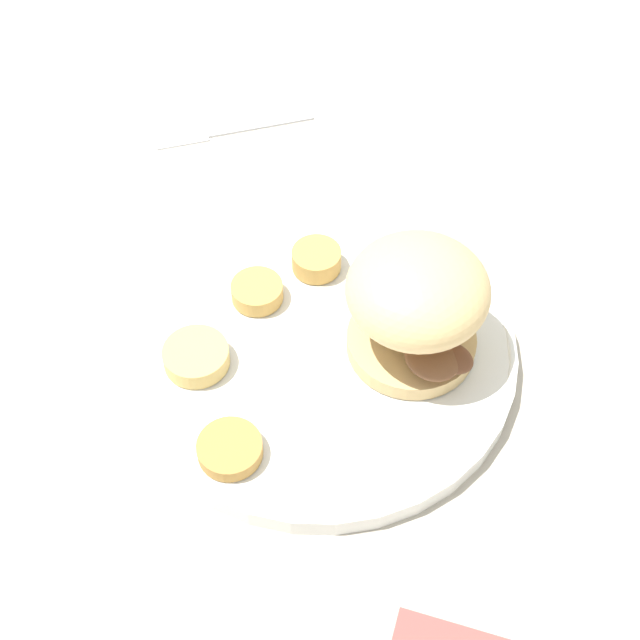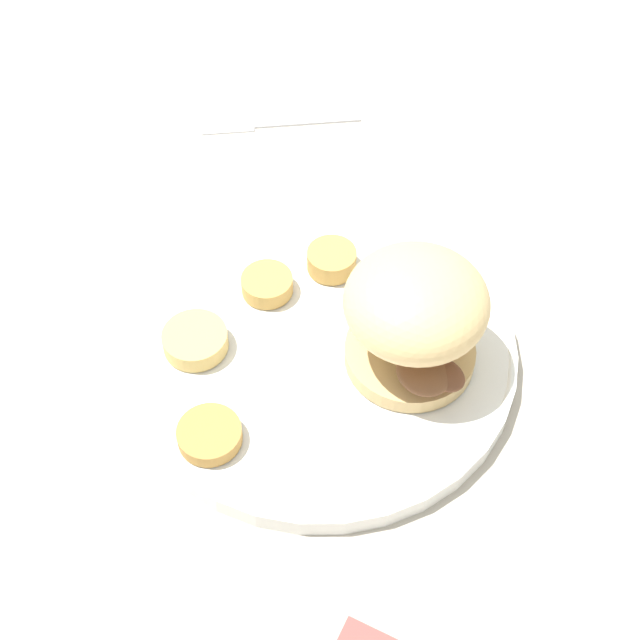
% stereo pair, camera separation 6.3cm
% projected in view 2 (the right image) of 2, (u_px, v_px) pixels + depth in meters
% --- Properties ---
extents(ground_plane, '(4.00, 4.00, 0.00)m').
position_uv_depth(ground_plane, '(320.00, 355.00, 0.67)').
color(ground_plane, '#B2A899').
extents(dinner_plate, '(0.29, 0.29, 0.02)m').
position_uv_depth(dinner_plate, '(320.00, 347.00, 0.66)').
color(dinner_plate, white).
rests_on(dinner_plate, ground_plane).
extents(sandwich, '(0.10, 0.10, 0.09)m').
position_uv_depth(sandwich, '(415.00, 316.00, 0.60)').
color(sandwich, tan).
rests_on(sandwich, dinner_plate).
extents(potato_round_0, '(0.05, 0.05, 0.01)m').
position_uv_depth(potato_round_0, '(195.00, 340.00, 0.65)').
color(potato_round_0, '#DBB766').
rests_on(potato_round_0, dinner_plate).
extents(potato_round_1, '(0.04, 0.04, 0.01)m').
position_uv_depth(potato_round_1, '(269.00, 283.00, 0.68)').
color(potato_round_1, tan).
rests_on(potato_round_1, dinner_plate).
extents(potato_round_2, '(0.04, 0.04, 0.01)m').
position_uv_depth(potato_round_2, '(210.00, 435.00, 0.60)').
color(potato_round_2, '#BC8942').
rests_on(potato_round_2, dinner_plate).
extents(potato_round_3, '(0.04, 0.04, 0.02)m').
position_uv_depth(potato_round_3, '(332.00, 260.00, 0.69)').
color(potato_round_3, tan).
rests_on(potato_round_3, dinner_plate).
extents(fork, '(0.10, 0.13, 0.00)m').
position_uv_depth(fork, '(278.00, 120.00, 0.83)').
color(fork, silver).
rests_on(fork, ground_plane).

